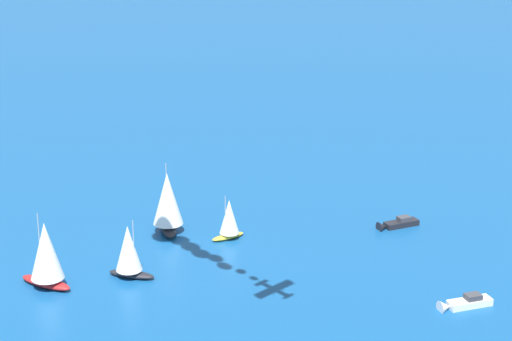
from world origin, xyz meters
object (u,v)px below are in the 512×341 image
(sailboat_far_stbd, at_px, (168,202))
(sailboat_trailing, at_px, (129,251))
(sailboat_outer_ring_e, at_px, (229,219))
(motorboat_far_port, at_px, (463,303))
(motorboat_offshore, at_px, (396,224))
(sailboat_mid_cluster, at_px, (46,254))

(sailboat_far_stbd, distance_m, sailboat_trailing, 19.30)
(sailboat_trailing, distance_m, sailboat_outer_ring_e, 21.92)
(motorboat_far_port, height_order, sailboat_outer_ring_e, sailboat_outer_ring_e)
(motorboat_offshore, xyz_separation_m, sailboat_outer_ring_e, (29.01, 7.92, 3.03))
(sailboat_far_stbd, xyz_separation_m, motorboat_offshore, (-40.05, -5.91, -5.01))
(sailboat_far_stbd, distance_m, sailboat_mid_cluster, 27.81)
(sailboat_trailing, distance_m, sailboat_mid_cluster, 12.70)
(sailboat_trailing, bearing_deg, sailboat_far_stbd, -98.02)
(motorboat_far_port, height_order, sailboat_trailing, sailboat_trailing)
(motorboat_offshore, bearing_deg, sailboat_outer_ring_e, 15.26)
(sailboat_trailing, height_order, sailboat_mid_cluster, sailboat_mid_cluster)
(motorboat_offshore, distance_m, sailboat_trailing, 49.65)
(motorboat_far_port, distance_m, sailboat_outer_ring_e, 43.87)
(sailboat_outer_ring_e, bearing_deg, sailboat_mid_cluster, 40.51)
(motorboat_far_port, bearing_deg, sailboat_trailing, -6.28)
(motorboat_far_port, height_order, motorboat_offshore, motorboat_far_port)
(motorboat_offshore, relative_size, sailboat_mid_cluster, 0.66)
(sailboat_far_stbd, xyz_separation_m, sailboat_outer_ring_e, (-11.03, 2.01, -1.97))
(motorboat_far_port, relative_size, sailboat_mid_cluster, 0.71)
(motorboat_far_port, xyz_separation_m, sailboat_trailing, (51.14, -5.63, 3.81))
(motorboat_offshore, bearing_deg, sailboat_mid_cluster, 28.58)
(sailboat_far_stbd, relative_size, sailboat_trailing, 1.26)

